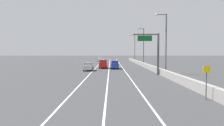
% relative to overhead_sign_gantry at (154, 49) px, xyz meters
% --- Properties ---
extents(ground_plane, '(320.00, 320.00, 0.00)m').
position_rel_overhead_sign_gantry_xyz_m(ground_plane, '(-6.26, 30.81, -4.73)').
color(ground_plane, '#38383A').
extents(lane_stripe_left, '(0.16, 130.00, 0.00)m').
position_rel_overhead_sign_gantry_xyz_m(lane_stripe_left, '(-11.76, 21.81, -4.73)').
color(lane_stripe_left, silver).
rests_on(lane_stripe_left, ground_plane).
extents(lane_stripe_center, '(0.16, 130.00, 0.00)m').
position_rel_overhead_sign_gantry_xyz_m(lane_stripe_center, '(-8.26, 21.81, -4.73)').
color(lane_stripe_center, silver).
rests_on(lane_stripe_center, ground_plane).
extents(lane_stripe_right, '(0.16, 130.00, 0.00)m').
position_rel_overhead_sign_gantry_xyz_m(lane_stripe_right, '(-4.76, 21.81, -4.73)').
color(lane_stripe_right, silver).
rests_on(lane_stripe_right, ground_plane).
extents(jersey_barrier_right, '(0.60, 120.00, 1.10)m').
position_rel_overhead_sign_gantry_xyz_m(jersey_barrier_right, '(1.34, 6.81, -4.18)').
color(jersey_barrier_right, gray).
rests_on(jersey_barrier_right, ground_plane).
extents(overhead_sign_gantry, '(4.68, 0.36, 7.50)m').
position_rel_overhead_sign_gantry_xyz_m(overhead_sign_gantry, '(0.00, 0.00, 0.00)').
color(overhead_sign_gantry, '#47474C').
rests_on(overhead_sign_gantry, ground_plane).
extents(speed_advisory_sign, '(0.60, 0.11, 3.00)m').
position_rel_overhead_sign_gantry_xyz_m(speed_advisory_sign, '(0.44, -20.47, -2.96)').
color(speed_advisory_sign, '#4C4C51').
rests_on(speed_advisory_sign, ground_plane).
extents(lamp_post_right_second, '(2.14, 0.44, 11.13)m').
position_rel_overhead_sign_gantry_xyz_m(lamp_post_right_second, '(2.01, 0.46, 1.60)').
color(lamp_post_right_second, '#4C4C51').
rests_on(lamp_post_right_second, ground_plane).
extents(lamp_post_right_third, '(2.14, 0.44, 11.13)m').
position_rel_overhead_sign_gantry_xyz_m(lamp_post_right_third, '(1.61, 24.85, 1.60)').
color(lamp_post_right_third, '#4C4C51').
rests_on(lamp_post_right_third, ground_plane).
extents(lamp_post_right_fourth, '(2.14, 0.44, 11.13)m').
position_rel_overhead_sign_gantry_xyz_m(lamp_post_right_fourth, '(1.72, 49.25, 1.60)').
color(lamp_post_right_fourth, '#4C4C51').
rests_on(lamp_post_right_fourth, ground_plane).
extents(car_blue_0, '(1.87, 4.59, 2.01)m').
position_rel_overhead_sign_gantry_xyz_m(car_blue_0, '(-6.86, 13.62, -3.73)').
color(car_blue_0, '#1E389E').
rests_on(car_blue_0, ground_plane).
extents(car_white_1, '(2.07, 4.73, 1.98)m').
position_rel_overhead_sign_gantry_xyz_m(car_white_1, '(-12.62, 55.92, -3.74)').
color(car_white_1, white).
rests_on(car_white_1, ground_plane).
extents(car_red_2, '(2.05, 4.68, 2.15)m').
position_rel_overhead_sign_gantry_xyz_m(car_red_2, '(-9.71, 15.46, -3.66)').
color(car_red_2, red).
rests_on(car_red_2, ground_plane).
extents(car_silver_3, '(1.93, 4.06, 1.85)m').
position_rel_overhead_sign_gantry_xyz_m(car_silver_3, '(-12.73, 8.26, -3.80)').
color(car_silver_3, '#B7B7BC').
rests_on(car_silver_3, ground_plane).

